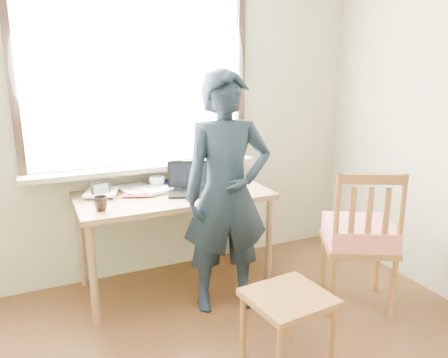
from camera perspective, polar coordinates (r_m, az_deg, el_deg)
name	(u,v)px	position (r m, az deg, el deg)	size (l,w,h in m)	color
room_shell	(279,88)	(1.93, 7.14, 11.76)	(3.52, 4.02, 2.61)	#B7B693
desk	(174,203)	(3.38, -6.58, -3.12)	(1.45, 0.73, 0.78)	olive
laptop	(190,185)	(3.35, -4.48, -0.84)	(0.40, 0.36, 0.23)	black
mug_white	(157,182)	(3.51, -8.73, -0.34)	(0.12, 0.12, 0.10)	white
mug_dark	(101,204)	(3.05, -15.80, -3.10)	(0.10, 0.10, 0.10)	black
mouse	(239,187)	(3.45, 1.97, -1.01)	(0.08, 0.06, 0.03)	black
desk_clutter	(118,191)	(3.43, -13.64, -1.49)	(0.66, 0.54, 0.03)	white
book_a	(121,191)	(3.44, -13.25, -1.50)	(0.21, 0.28, 0.03)	white
book_b	(215,179)	(3.71, -1.12, 0.01)	(0.17, 0.24, 0.02)	white
picture_frame	(101,191)	(3.33, -15.79, -1.49)	(0.14, 0.04, 0.11)	black
work_chair	(288,306)	(2.64, 8.38, -16.07)	(0.48, 0.47, 0.46)	#996532
side_chair	(360,235)	(3.29, 17.29, -6.99)	(0.65, 0.64, 1.05)	#996532
person	(227,194)	(3.05, 0.39, -1.97)	(0.62, 0.41, 1.71)	black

